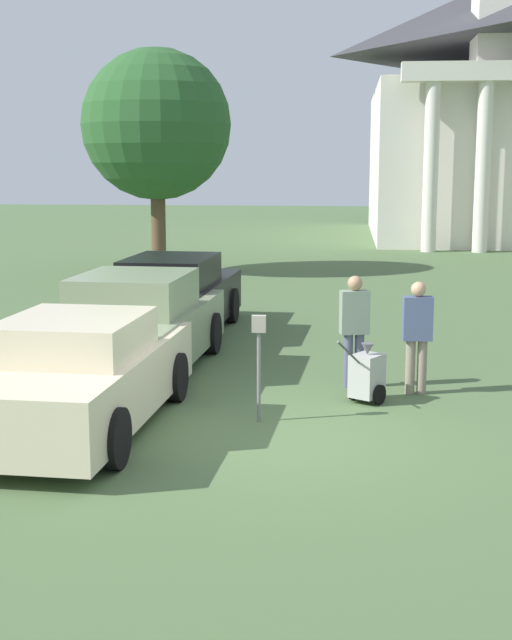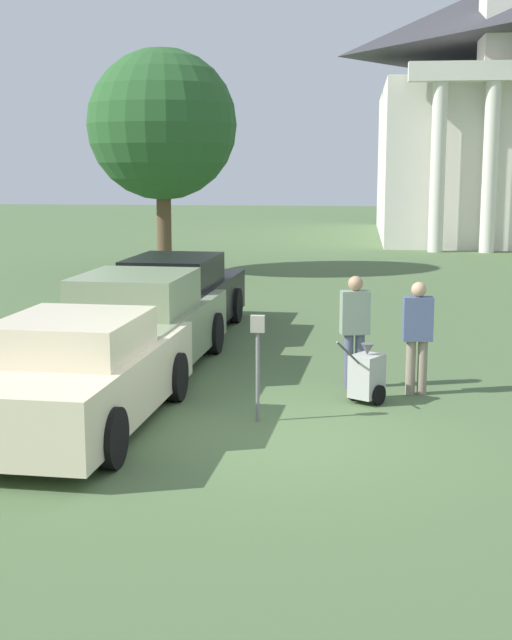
# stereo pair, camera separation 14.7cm
# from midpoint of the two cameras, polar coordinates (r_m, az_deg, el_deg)

# --- Properties ---
(ground_plane) EXTENTS (120.00, 120.00, 0.00)m
(ground_plane) POSITION_cam_midpoint_polar(r_m,az_deg,el_deg) (11.00, 1.56, -7.53)
(ground_plane) COLOR #4C663D
(parked_car_cream) EXTENTS (2.13, 4.71, 1.46)m
(parked_car_cream) POSITION_cam_midpoint_polar(r_m,az_deg,el_deg) (11.44, -10.91, -3.47)
(parked_car_cream) COLOR beige
(parked_car_cream) RESTS_ON ground_plane
(parked_car_sage) EXTENTS (2.20, 4.98, 1.61)m
(parked_car_sage) POSITION_cam_midpoint_polar(r_m,az_deg,el_deg) (14.36, -7.24, -0.41)
(parked_car_sage) COLOR gray
(parked_car_sage) RESTS_ON ground_plane
(parked_car_black) EXTENTS (2.09, 5.36, 1.57)m
(parked_car_black) POSITION_cam_midpoint_polar(r_m,az_deg,el_deg) (17.23, -4.90, 1.34)
(parked_car_black) COLOR black
(parked_car_black) RESTS_ON ground_plane
(parking_meter) EXTENTS (0.18, 0.09, 1.40)m
(parking_meter) POSITION_cam_midpoint_polar(r_m,az_deg,el_deg) (11.44, 0.47, -1.81)
(parking_meter) COLOR slate
(parking_meter) RESTS_ON ground_plane
(person_worker) EXTENTS (0.46, 0.31, 1.68)m
(person_worker) POSITION_cam_midpoint_polar(r_m,az_deg,el_deg) (13.27, 6.65, -0.30)
(person_worker) COLOR #515670
(person_worker) RESTS_ON ground_plane
(person_supervisor) EXTENTS (0.43, 0.25, 1.65)m
(person_supervisor) POSITION_cam_midpoint_polar(r_m,az_deg,el_deg) (13.01, 10.62, -0.71)
(person_supervisor) COLOR gray
(person_supervisor) RESTS_ON ground_plane
(equipment_cart) EXTENTS (0.70, 0.94, 1.00)m
(equipment_cart) POSITION_cam_midpoint_polar(r_m,az_deg,el_deg) (12.57, 7.43, -3.55)
(equipment_cart) COLOR #B2B2AD
(equipment_cart) RESTS_ON ground_plane
(church) EXTENTS (9.72, 15.55, 22.52)m
(church) POSITION_cam_midpoint_polar(r_m,az_deg,el_deg) (42.08, 14.90, 13.22)
(church) COLOR silver
(church) RESTS_ON ground_plane
(shade_tree) EXTENTS (4.46, 4.46, 6.68)m
(shade_tree) POSITION_cam_midpoint_polar(r_m,az_deg,el_deg) (27.22, -5.86, 12.31)
(shade_tree) COLOR brown
(shade_tree) RESTS_ON ground_plane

